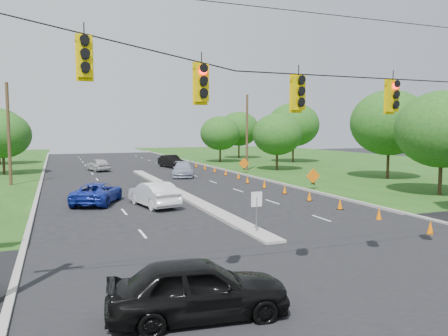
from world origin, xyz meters
name	(u,v)px	position (x,y,z in m)	size (l,w,h in m)	color
ground	(331,274)	(0.00, 0.00, 0.00)	(160.00, 160.00, 0.00)	black
cross_street	(331,274)	(0.00, 0.00, 0.00)	(160.00, 14.00, 0.02)	black
curb_left	(41,184)	(-10.10, 30.00, 0.00)	(0.25, 110.00, 0.16)	gray
curb_right	(245,176)	(10.10, 30.00, 0.00)	(0.25, 110.00, 0.16)	gray
median	(175,192)	(0.00, 21.00, 0.00)	(1.00, 34.00, 0.18)	gray
median_sign	(257,204)	(0.00, 6.00, 1.46)	(0.55, 0.06, 2.05)	gray
signal_span	(352,130)	(-0.05, -1.00, 4.97)	(25.60, 0.32, 9.00)	#422D1C
utility_pole_far_left	(9,134)	(-12.50, 30.00, 4.50)	(0.28, 0.28, 9.00)	#422D1C
utility_pole_far_right	(247,133)	(12.50, 35.00, 4.50)	(0.28, 0.28, 9.00)	#422D1C
cone_0	(430,228)	(7.63, 3.00, 0.35)	(0.32, 0.32, 0.70)	#FF6900
cone_1	(379,214)	(7.63, 6.50, 0.35)	(0.32, 0.32, 0.70)	#FF6900
cone_2	(340,204)	(7.63, 10.00, 0.35)	(0.32, 0.32, 0.70)	#FF6900
cone_3	(309,196)	(7.63, 13.50, 0.35)	(0.32, 0.32, 0.70)	#FF6900
cone_4	(285,189)	(7.63, 17.00, 0.35)	(0.32, 0.32, 0.70)	#FF6900
cone_5	(264,184)	(7.63, 20.50, 0.35)	(0.32, 0.32, 0.70)	#FF6900
cone_6	(247,179)	(7.63, 24.00, 0.35)	(0.32, 0.32, 0.70)	#FF6900
cone_7	(238,175)	(8.23, 27.50, 0.35)	(0.32, 0.32, 0.70)	#FF6900
cone_8	(226,172)	(8.23, 31.00, 0.35)	(0.32, 0.32, 0.70)	#FF6900
cone_9	(215,169)	(8.23, 34.50, 0.35)	(0.32, 0.32, 0.70)	#FF6900
cone_10	(205,167)	(8.23, 38.00, 0.35)	(0.32, 0.32, 0.70)	#FF6900
cone_11	(196,165)	(8.23, 41.50, 0.35)	(0.32, 0.32, 0.70)	#FF6900
cone_12	(189,163)	(8.23, 45.00, 0.35)	(0.32, 0.32, 0.70)	#FF6900
cone_13	(182,161)	(8.23, 48.50, 0.35)	(0.32, 0.32, 0.70)	#FF6900
work_sign_1	(313,177)	(10.80, 18.00, 1.09)	(1.27, 0.58, 1.37)	black
work_sign_2	(244,164)	(10.80, 32.00, 1.09)	(1.27, 0.58, 1.37)	black
tree_5	(2,135)	(-14.00, 40.00, 4.34)	(5.88, 5.88, 6.86)	black
tree_7	(442,129)	(18.00, 12.00, 4.96)	(6.72, 6.72, 7.84)	black
tree_8	(389,123)	(22.00, 22.00, 5.58)	(7.56, 7.56, 8.82)	black
tree_9	(277,134)	(16.00, 34.00, 4.34)	(5.88, 5.88, 6.86)	black
tree_10	(293,125)	(24.00, 44.00, 5.58)	(7.56, 7.56, 8.82)	black
tree_11	(239,129)	(20.00, 55.00, 4.96)	(6.72, 6.72, 7.84)	black
tree_12	(220,133)	(14.00, 48.00, 4.34)	(5.88, 5.88, 6.86)	black
black_sedan	(198,288)	(-5.35, -1.71, 0.82)	(1.93, 4.79, 1.63)	black
white_sedan	(154,194)	(-2.93, 15.26, 0.80)	(1.69, 4.84, 1.60)	white
blue_pickup	(97,193)	(-6.22, 17.68, 0.72)	(2.39, 5.18, 1.44)	#172998
silver_car_far	(183,169)	(3.63, 31.49, 0.75)	(2.11, 5.20, 1.51)	#9096AF
silver_car_oncoming	(98,165)	(-4.08, 41.02, 0.75)	(1.77, 4.39, 1.50)	#B1B1B1
dark_car_receding	(171,161)	(5.19, 42.66, 0.80)	(1.69, 4.86, 1.60)	black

